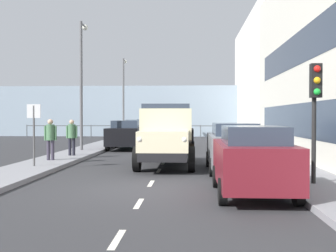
% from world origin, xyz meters
% --- Properties ---
extents(ground_plane, '(80.00, 80.00, 0.00)m').
position_xyz_m(ground_plane, '(0.00, -7.84, 0.00)').
color(ground_plane, '#2D2D30').
extents(sidewalk_left, '(2.01, 39.36, 0.15)m').
position_xyz_m(sidewalk_left, '(-4.63, -7.84, 0.07)').
color(sidewalk_left, gray).
rests_on(sidewalk_left, ground_plane).
extents(sidewalk_right, '(2.01, 39.36, 0.15)m').
position_xyz_m(sidewalk_right, '(4.63, -7.84, 0.07)').
color(sidewalk_right, gray).
rests_on(sidewalk_right, ground_plane).
extents(road_centreline_markings, '(0.12, 36.03, 0.01)m').
position_xyz_m(road_centreline_markings, '(0.00, -7.67, 0.00)').
color(road_centreline_markings, silver).
rests_on(road_centreline_markings, ground_plane).
extents(building_far_block, '(8.68, 15.69, 9.88)m').
position_xyz_m(building_far_block, '(-9.98, -24.67, 4.94)').
color(building_far_block, silver).
rests_on(building_far_block, ground_plane).
extents(sea_horizon, '(80.00, 0.80, 5.00)m').
position_xyz_m(sea_horizon, '(0.00, -30.51, 2.50)').
color(sea_horizon, '#8C9EAD').
rests_on(sea_horizon, ground_plane).
extents(seawall_railing, '(28.08, 0.08, 1.20)m').
position_xyz_m(seawall_railing, '(-0.00, -26.91, 0.92)').
color(seawall_railing, '#4C5156').
rests_on(seawall_railing, ground_plane).
extents(truck_vintage_cream, '(2.17, 5.64, 2.43)m').
position_xyz_m(truck_vintage_cream, '(-0.21, -4.91, 1.18)').
color(truck_vintage_cream, black).
rests_on(truck_vintage_cream, ground_plane).
extents(car_maroon_kerbside_near, '(1.82, 3.81, 1.72)m').
position_xyz_m(car_maroon_kerbside_near, '(-2.68, 0.79, 0.89)').
color(car_maroon_kerbside_near, maroon).
rests_on(car_maroon_kerbside_near, ground_plane).
extents(car_grey_kerbside_1, '(1.84, 4.34, 1.72)m').
position_xyz_m(car_grey_kerbside_1, '(-2.68, -3.85, 0.90)').
color(car_grey_kerbside_1, slate).
rests_on(car_grey_kerbside_1, ground_plane).
extents(car_black_oppositeside_0, '(1.95, 4.26, 1.72)m').
position_xyz_m(car_black_oppositeside_0, '(2.68, -13.66, 0.90)').
color(car_black_oppositeside_0, black).
rests_on(car_black_oppositeside_0, ground_plane).
extents(car_teal_oppositeside_1, '(1.97, 4.36, 1.72)m').
position_xyz_m(car_teal_oppositeside_1, '(2.68, -19.29, 0.90)').
color(car_teal_oppositeside_1, '#1E6670').
rests_on(car_teal_oppositeside_1, ground_plane).
extents(car_navy_oppositeside_2, '(1.91, 4.13, 1.72)m').
position_xyz_m(car_navy_oppositeside_2, '(2.68, -25.24, 0.90)').
color(car_navy_oppositeside_2, navy).
rests_on(car_navy_oppositeside_2, ground_plane).
extents(pedestrian_near_railing, '(0.53, 0.34, 1.70)m').
position_xyz_m(pedestrian_near_railing, '(4.65, -5.92, 1.15)').
color(pedestrian_near_railing, '#383342').
rests_on(pedestrian_near_railing, sidewalk_right).
extents(pedestrian_couple_a, '(0.53, 0.34, 1.66)m').
position_xyz_m(pedestrian_couple_a, '(4.36, -8.03, 1.12)').
color(pedestrian_couple_a, black).
rests_on(pedestrian_couple_a, sidewalk_right).
extents(traffic_light_near, '(0.28, 0.41, 3.20)m').
position_xyz_m(traffic_light_near, '(-4.46, -0.20, 2.47)').
color(traffic_light_near, black).
rests_on(traffic_light_near, sidewalk_left).
extents(lamp_post_promenade, '(0.32, 1.14, 6.93)m').
position_xyz_m(lamp_post_promenade, '(4.75, -11.37, 4.24)').
color(lamp_post_promenade, '#59595B').
rests_on(lamp_post_promenade, sidewalk_right).
extents(lamp_post_far, '(0.32, 1.14, 6.65)m').
position_xyz_m(lamp_post_far, '(4.48, -23.80, 4.10)').
color(lamp_post_far, '#59595B').
rests_on(lamp_post_far, sidewalk_right).
extents(street_sign, '(0.50, 0.07, 2.25)m').
position_xyz_m(street_sign, '(4.56, -3.84, 1.68)').
color(street_sign, '#4C4C4C').
rests_on(street_sign, sidewalk_right).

